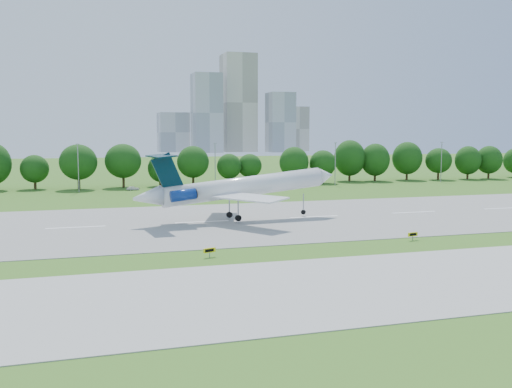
# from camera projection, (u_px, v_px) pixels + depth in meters

# --- Properties ---
(ground) EXTENTS (600.00, 600.00, 0.00)m
(ground) POSITION_uv_depth(u_px,v_px,m) (242.00, 252.00, 70.55)
(ground) COLOR #36671B
(ground) RESTS_ON ground
(runway) EXTENTS (400.00, 45.00, 0.08)m
(runway) POSITION_uv_depth(u_px,v_px,m) (202.00, 222.00, 94.36)
(runway) COLOR gray
(runway) RESTS_ON ground
(taxiway) EXTENTS (400.00, 23.00, 0.08)m
(taxiway) POSITION_uv_depth(u_px,v_px,m) (292.00, 289.00, 53.40)
(taxiway) COLOR #ADADA8
(taxiway) RESTS_ON ground
(tree_line) EXTENTS (288.40, 8.40, 10.40)m
(tree_line) POSITION_uv_depth(u_px,v_px,m) (154.00, 164.00, 157.54)
(tree_line) COLOR #382314
(tree_line) RESTS_ON ground
(light_poles) EXTENTS (175.90, 0.25, 12.19)m
(light_poles) POSITION_uv_depth(u_px,v_px,m) (149.00, 166.00, 147.29)
(light_poles) COLOR gray
(light_poles) RESTS_ON ground
(skyline) EXTENTS (127.00, 52.00, 80.00)m
(skyline) POSITION_uv_depth(u_px,v_px,m) (234.00, 115.00, 468.07)
(skyline) COLOR #B2B2B7
(skyline) RESTS_ON ground
(airliner) EXTENTS (36.21, 26.11, 11.43)m
(airliner) POSITION_uv_depth(u_px,v_px,m) (234.00, 187.00, 95.13)
(airliner) COLOR white
(airliner) RESTS_ON ground
(taxi_sign_centre) EXTENTS (1.57, 0.69, 1.12)m
(taxi_sign_centre) POSITION_uv_depth(u_px,v_px,m) (210.00, 250.00, 67.45)
(taxi_sign_centre) COLOR gray
(taxi_sign_centre) RESTS_ON ground
(taxi_sign_right) EXTENTS (1.59, 0.44, 1.11)m
(taxi_sign_right) POSITION_uv_depth(u_px,v_px,m) (413.00, 234.00, 78.23)
(taxi_sign_right) COLOR gray
(taxi_sign_right) RESTS_ON ground
(service_vehicle_b) EXTENTS (3.48, 2.07, 1.11)m
(service_vehicle_b) POSITION_uv_depth(u_px,v_px,m) (133.00, 188.00, 147.96)
(service_vehicle_b) COLOR white
(service_vehicle_b) RESTS_ON ground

